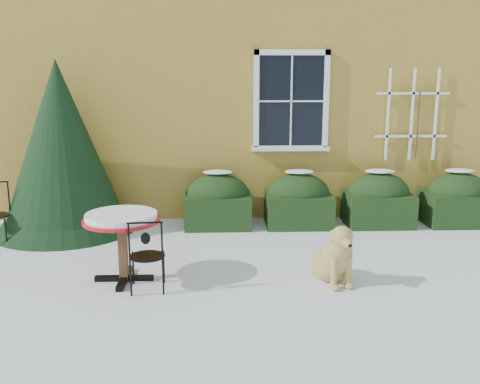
{
  "coord_description": "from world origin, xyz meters",
  "views": [
    {
      "loc": [
        -0.23,
        -5.81,
        2.41
      ],
      "look_at": [
        0.0,
        1.0,
        0.9
      ],
      "focal_mm": 40.0,
      "sensor_mm": 36.0,
      "label": 1
    }
  ],
  "objects_px": {
    "evergreen_shrub": "(62,163)",
    "dog": "(335,258)",
    "patio_chair_near": "(147,255)",
    "bistro_table": "(122,225)"
  },
  "relations": [
    {
      "from": "evergreen_shrub",
      "to": "dog",
      "type": "distance_m",
      "value": 4.49
    },
    {
      "from": "evergreen_shrub",
      "to": "dog",
      "type": "bearing_deg",
      "value": -31.65
    },
    {
      "from": "patio_chair_near",
      "to": "evergreen_shrub",
      "type": "bearing_deg",
      "value": -61.91
    },
    {
      "from": "bistro_table",
      "to": "dog",
      "type": "distance_m",
      "value": 2.52
    },
    {
      "from": "bistro_table",
      "to": "dog",
      "type": "relative_size",
      "value": 1.05
    },
    {
      "from": "evergreen_shrub",
      "to": "dog",
      "type": "xyz_separation_m",
      "value": [
        3.77,
        -2.32,
        -0.76
      ]
    },
    {
      "from": "bistro_table",
      "to": "evergreen_shrub",
      "type": "bearing_deg",
      "value": 120.51
    },
    {
      "from": "bistro_table",
      "to": "patio_chair_near",
      "type": "xyz_separation_m",
      "value": [
        0.32,
        -0.31,
        -0.27
      ]
    },
    {
      "from": "dog",
      "to": "bistro_table",
      "type": "bearing_deg",
      "value": 163.2
    },
    {
      "from": "dog",
      "to": "patio_chair_near",
      "type": "bearing_deg",
      "value": 170.85
    }
  ]
}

